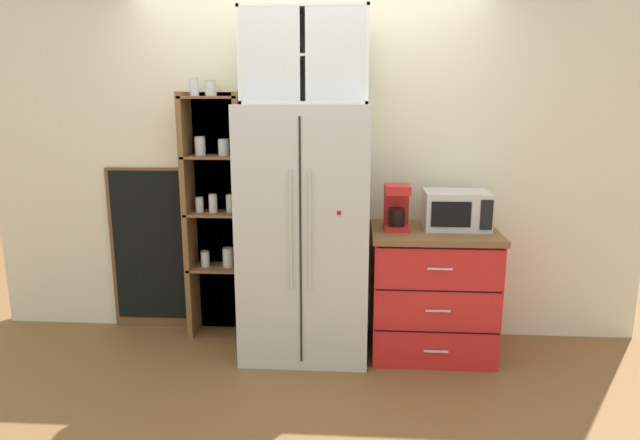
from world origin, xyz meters
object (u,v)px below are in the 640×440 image
Objects in this scene: bottle_amber at (434,213)px; chalkboard_menu at (149,249)px; microwave at (456,210)px; coffee_maker at (397,207)px; mug_charcoal at (435,224)px; refrigerator at (306,232)px.

chalkboard_menu reaches higher than bottle_amber.
microwave is 0.41m from coffee_maker.
microwave is 2.33m from chalkboard_menu.
bottle_amber reaches higher than mug_charcoal.
refrigerator is 1.31m from chalkboard_menu.
mug_charcoal is at bearing -88.32° from bottle_amber.
bottle_amber is at bearing -175.81° from microwave.
coffee_maker is 1.94m from chalkboard_menu.
coffee_maker is at bearing -174.14° from microwave.
bottle_amber is (-0.15, -0.01, -0.02)m from microwave.
coffee_maker is 0.29m from mug_charcoal.
coffee_maker reaches higher than microwave.
bottle_amber is at bearing 4.40° from refrigerator.
refrigerator is 1.05m from microwave.
refrigerator is 0.65m from coffee_maker.
refrigerator is 13.93× the size of mug_charcoal.
refrigerator is 5.59× the size of coffee_maker.
bottle_amber is (-0.00, 0.06, 0.07)m from mug_charcoal.
chalkboard_menu is at bearing 165.79° from refrigerator.
mug_charcoal is 2.18m from chalkboard_menu.
mug_charcoal is at bearing -8.15° from chalkboard_menu.
chalkboard_menu is at bearing 171.85° from mug_charcoal.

